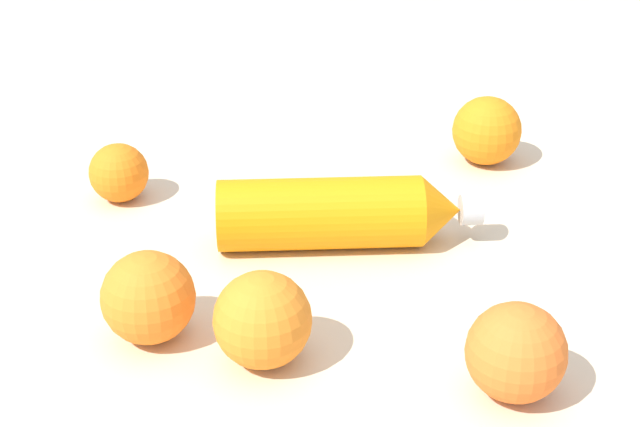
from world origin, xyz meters
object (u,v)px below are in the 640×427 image
orange_2 (487,131)px  orange_3 (262,320)px  orange_0 (516,352)px  orange_1 (148,297)px  orange_4 (119,173)px  water_bottle (342,213)px

orange_2 → orange_3: size_ratio=1.00×
orange_0 → orange_2: (-0.11, 0.39, 0.00)m
orange_1 → orange_2: 0.46m
orange_3 → orange_4: (-0.25, 0.19, -0.01)m
orange_1 → orange_4: size_ratio=1.24×
water_bottle → orange_3: (0.01, -0.19, 0.00)m
orange_1 → orange_0: bearing=7.2°
water_bottle → orange_3: 0.19m
orange_3 → orange_0: bearing=9.5°
orange_2 → orange_4: size_ratio=1.25×
orange_0 → orange_3: (-0.19, -0.03, 0.00)m
orange_1 → orange_3: same height
orange_0 → water_bottle: bearing=140.5°
orange_1 → orange_2: size_ratio=0.99×
orange_0 → orange_3: 0.19m
orange_4 → orange_3: bearing=-37.8°
orange_2 → orange_3: bearing=-100.3°
water_bottle → orange_2: size_ratio=3.22×
orange_0 → orange_2: bearing=105.8°
orange_2 → orange_3: same height
orange_2 → orange_4: orange_2 is taller
water_bottle → orange_0: 0.25m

